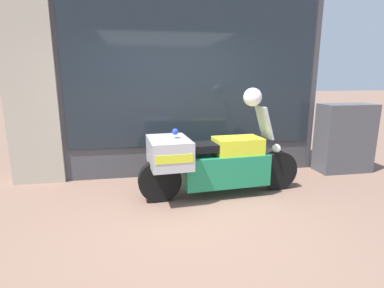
# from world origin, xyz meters

# --- Properties ---
(ground_plane) EXTENTS (60.00, 60.00, 0.00)m
(ground_plane) POSITION_xyz_m (0.00, 0.00, 0.00)
(ground_plane) COLOR #7A5B4C
(shop_building) EXTENTS (5.28, 0.55, 4.17)m
(shop_building) POSITION_xyz_m (-0.36, 2.00, 2.09)
(shop_building) COLOR #424247
(shop_building) RESTS_ON ground
(window_display) EXTENTS (4.03, 0.30, 1.92)m
(window_display) POSITION_xyz_m (0.33, 2.03, 0.46)
(window_display) COLOR slate
(window_display) RESTS_ON ground
(paramedic_motorcycle) EXTENTS (2.45, 0.82, 1.31)m
(paramedic_motorcycle) POSITION_xyz_m (0.40, 0.76, 0.53)
(paramedic_motorcycle) COLOR black
(paramedic_motorcycle) RESTS_ON ground
(utility_cabinet) EXTENTS (0.96, 0.47, 1.25)m
(utility_cabinet) POSITION_xyz_m (3.12, 1.51, 0.62)
(utility_cabinet) COLOR #4C4C51
(utility_cabinet) RESTS_ON ground
(white_helmet) EXTENTS (0.27, 0.27, 0.27)m
(white_helmet) POSITION_xyz_m (1.03, 0.81, 1.44)
(white_helmet) COLOR white
(white_helmet) RESTS_ON paramedic_motorcycle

